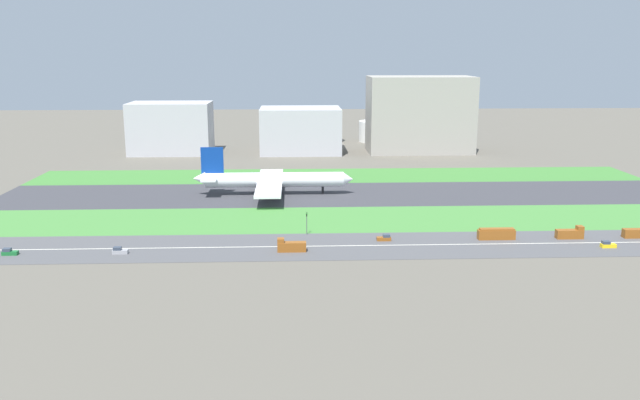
% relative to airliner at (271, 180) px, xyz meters
% --- Properties ---
extents(ground_plane, '(800.00, 800.00, 0.00)m').
position_rel_airliner_xyz_m(ground_plane, '(29.92, -0.00, -6.23)').
color(ground_plane, '#5B564C').
extents(runway, '(280.00, 46.00, 0.10)m').
position_rel_airliner_xyz_m(runway, '(29.92, -0.00, -6.18)').
color(runway, '#38383D').
rests_on(runway, ground_plane).
extents(grass_median_north, '(280.00, 36.00, 0.10)m').
position_rel_airliner_xyz_m(grass_median_north, '(29.92, 41.00, -6.18)').
color(grass_median_north, '#3D7A33').
rests_on(grass_median_north, ground_plane).
extents(grass_median_south, '(280.00, 36.00, 0.10)m').
position_rel_airliner_xyz_m(grass_median_south, '(29.92, -41.00, -6.18)').
color(grass_median_south, '#427F38').
rests_on(grass_median_south, ground_plane).
extents(highway, '(280.00, 28.00, 0.10)m').
position_rel_airliner_xyz_m(highway, '(29.92, -73.00, -6.18)').
color(highway, '#4C4C4F').
rests_on(highway, ground_plane).
extents(highway_centerline, '(266.00, 0.50, 0.01)m').
position_rel_airliner_xyz_m(highway_centerline, '(29.92, -73.00, -6.13)').
color(highway_centerline, silver).
rests_on(highway_centerline, highway).
extents(airliner, '(65.00, 56.00, 19.70)m').
position_rel_airliner_xyz_m(airliner, '(0.00, 0.00, 0.00)').
color(airliner, white).
rests_on(airliner, runway).
extents(truck_0, '(8.40, 2.50, 4.00)m').
position_rel_airliner_xyz_m(truck_0, '(117.30, -68.00, -4.56)').
color(truck_0, brown).
rests_on(truck_0, highway).
extents(car_0, '(4.40, 1.80, 2.00)m').
position_rel_airliner_xyz_m(car_0, '(-72.84, -78.00, -5.31)').
color(car_0, '#19662D').
rests_on(car_0, highway).
extents(car_4, '(4.40, 1.80, 2.00)m').
position_rel_airliner_xyz_m(car_4, '(37.33, -68.00, -5.31)').
color(car_4, brown).
rests_on(car_4, highway).
extents(car_2, '(4.40, 1.80, 2.00)m').
position_rel_airliner_xyz_m(car_2, '(-41.41, -78.00, -5.31)').
color(car_2, '#99999E').
rests_on(car_2, highway).
extents(bus_0, '(11.60, 2.50, 3.50)m').
position_rel_airliner_xyz_m(bus_0, '(72.38, -68.00, -4.41)').
color(bus_0, brown).
rests_on(bus_0, highway).
extents(car_1, '(4.40, 1.80, 2.00)m').
position_rel_airliner_xyz_m(car_1, '(103.09, -78.00, -5.31)').
color(car_1, yellow).
rests_on(car_1, highway).
extents(truck_2, '(8.40, 2.50, 4.00)m').
position_rel_airliner_xyz_m(truck_2, '(8.31, -78.00, -4.56)').
color(truck_2, brown).
rests_on(truck_2, highway).
extents(truck_1, '(8.40, 2.50, 4.00)m').
position_rel_airliner_xyz_m(truck_1, '(95.85, -68.00, -4.56)').
color(truck_1, brown).
rests_on(truck_1, highway).
extents(traffic_light, '(0.36, 0.50, 7.20)m').
position_rel_airliner_xyz_m(traffic_light, '(13.39, -60.01, -1.94)').
color(traffic_light, '#4C4C51').
rests_on(traffic_light, highway).
extents(terminal_building, '(45.51, 28.60, 28.98)m').
position_rel_airliner_xyz_m(terminal_building, '(-60.08, 114.00, 8.26)').
color(terminal_building, '#B2B2B7').
rests_on(terminal_building, ground_plane).
extents(hangar_building, '(45.67, 33.50, 25.70)m').
position_rel_airliner_xyz_m(hangar_building, '(13.70, 114.00, 6.62)').
color(hangar_building, '#B2B2B7').
rests_on(hangar_building, ground_plane).
extents(office_tower, '(59.47, 31.14, 43.28)m').
position_rel_airliner_xyz_m(office_tower, '(82.53, 114.00, 15.41)').
color(office_tower, '#9E998E').
rests_on(office_tower, ground_plane).
extents(fuel_tank_west, '(25.76, 25.76, 13.67)m').
position_rel_airliner_xyz_m(fuel_tank_west, '(28.22, 159.00, 0.60)').
color(fuel_tank_west, silver).
rests_on(fuel_tank_west, ground_plane).
extents(fuel_tank_centre, '(23.26, 23.26, 13.18)m').
position_rel_airliner_xyz_m(fuel_tank_centre, '(63.66, 159.00, 0.36)').
color(fuel_tank_centre, silver).
rests_on(fuel_tank_centre, ground_plane).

